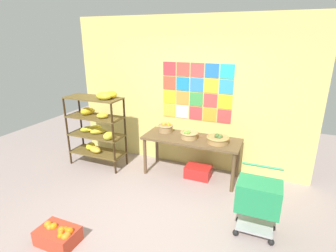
{
  "coord_description": "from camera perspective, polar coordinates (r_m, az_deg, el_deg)",
  "views": [
    {
      "loc": [
        1.57,
        -2.76,
        2.45
      ],
      "look_at": [
        -0.07,
        1.16,
        1.0
      ],
      "focal_mm": 28.32,
      "sensor_mm": 36.0,
      "label": 1
    }
  ],
  "objects": [
    {
      "name": "display_table",
      "position": [
        4.75,
        5.04,
        -3.58
      ],
      "size": [
        1.72,
        0.64,
        0.74
      ],
      "color": "brown",
      "rests_on": "ground"
    },
    {
      "name": "fruit_basket_left",
      "position": [
        4.98,
        -0.49,
        -0.36
      ],
      "size": [
        0.28,
        0.28,
        0.17
      ],
      "color": "#9C7B4F",
      "rests_on": "display_table"
    },
    {
      "name": "orange_crate_foreground",
      "position": [
        3.79,
        -22.53,
        -20.83
      ],
      "size": [
        0.5,
        0.34,
        0.26
      ],
      "color": "red",
      "rests_on": "ground"
    },
    {
      "name": "back_wall_with_art",
      "position": [
        5.01,
        4.05,
        6.76
      ],
      "size": [
        4.58,
        0.07,
        2.81
      ],
      "color": "#E0CB6D",
      "rests_on": "ground"
    },
    {
      "name": "banana_shelf_unit",
      "position": [
        5.27,
        -15.2,
        0.26
      ],
      "size": [
        1.09,
        0.55,
        1.51
      ],
      "color": "black",
      "rests_on": "ground"
    },
    {
      "name": "ground",
      "position": [
        4.01,
        -5.75,
        -18.98
      ],
      "size": [
        9.72,
        9.72,
        0.0
      ],
      "primitive_type": "plane",
      "color": "gray"
    },
    {
      "name": "produce_crate_under_table",
      "position": [
        4.92,
        6.48,
        -9.75
      ],
      "size": [
        0.46,
        0.31,
        0.21
      ],
      "primitive_type": "cube",
      "color": "red",
      "rests_on": "ground"
    },
    {
      "name": "shopping_cart",
      "position": [
        3.61,
        18.83,
        -14.51
      ],
      "size": [
        0.53,
        0.42,
        0.88
      ],
      "rotation": [
        0.0,
        0.0,
        -0.09
      ],
      "color": "black",
      "rests_on": "ground"
    },
    {
      "name": "fruit_basket_right",
      "position": [
        4.55,
        10.69,
        -2.8
      ],
      "size": [
        0.38,
        0.38,
        0.17
      ],
      "color": "#AA824A",
      "rests_on": "display_table"
    },
    {
      "name": "fruit_basket_centre",
      "position": [
        4.67,
        4.54,
        -1.83
      ],
      "size": [
        0.32,
        0.32,
        0.16
      ],
      "color": "tan",
      "rests_on": "display_table"
    }
  ]
}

